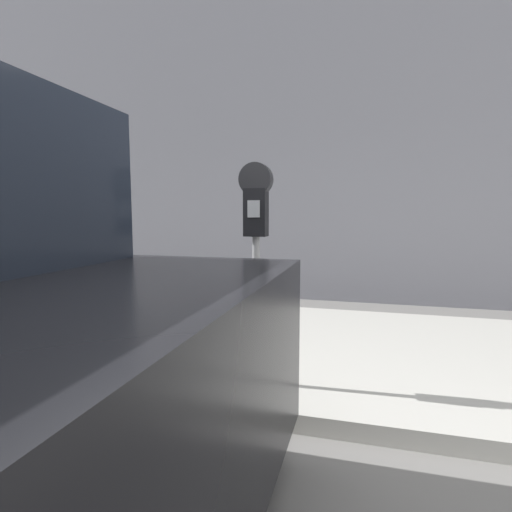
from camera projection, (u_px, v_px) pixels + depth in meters
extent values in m
cube|color=#ADAAA3|center=(270.00, 345.00, 3.89)|extent=(24.00, 2.80, 0.13)
cube|color=gray|center=(309.00, 107.00, 6.11)|extent=(24.00, 0.30, 5.93)
cylinder|color=gray|center=(256.00, 311.00, 2.83)|extent=(0.05, 0.05, 1.06)
cube|color=black|center=(256.00, 213.00, 2.75)|extent=(0.15, 0.11, 0.33)
cube|color=gray|center=(254.00, 209.00, 2.69)|extent=(0.09, 0.01, 0.11)
cylinder|color=black|center=(256.00, 179.00, 2.73)|extent=(0.23, 0.09, 0.23)
cylinder|color=black|center=(132.00, 388.00, 2.28)|extent=(0.69, 0.22, 0.68)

